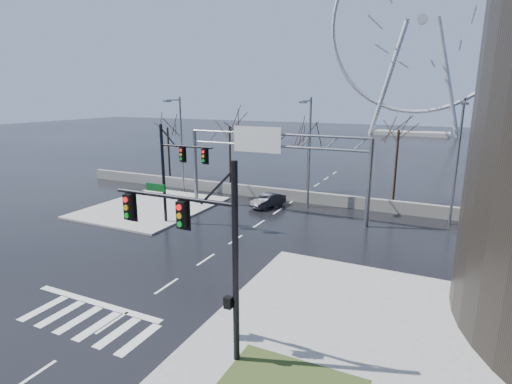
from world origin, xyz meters
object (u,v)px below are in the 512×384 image
Objects in this scene: ferris_wheel at (422,27)px; signal_mast_near at (203,240)px; car at (268,200)px; signal_mast_far at (174,166)px; sign_gantry at (270,155)px.

signal_mast_near is at bearing -89.92° from ferris_wheel.
ferris_wheel reaches higher than signal_mast_near.
ferris_wheel is 13.52× the size of car.
signal_mast_far reaches higher than car.
signal_mast_near is 0.49× the size of sign_gantry.
sign_gantry is at bearing 47.53° from signal_mast_far.
sign_gantry is (5.49, 6.00, 0.35)m from signal_mast_far.
ferris_wheel is (-0.14, 99.04, 21.26)m from signal_mast_near.
signal_mast_near is at bearing -73.81° from sign_gantry.
signal_mast_near is 22.41m from car.
signal_mast_far is 0.49× the size of sign_gantry.
car is (-1.02, 2.02, -4.56)m from sign_gantry.
ferris_wheel is at bearing 90.08° from signal_mast_near.
sign_gantry is 4.34× the size of car.
signal_mast_near and signal_mast_far have the same top height.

